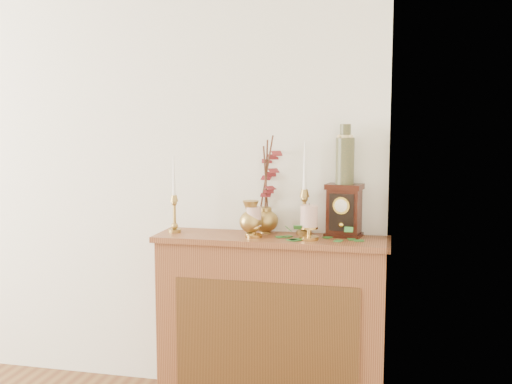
% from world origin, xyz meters
% --- Properties ---
extents(console_shelf, '(1.24, 0.34, 0.93)m').
position_xyz_m(console_shelf, '(1.40, 2.10, 0.44)').
color(console_shelf, brown).
rests_on(console_shelf, ground).
extents(candlestick_left, '(0.07, 0.07, 0.42)m').
position_xyz_m(candlestick_left, '(0.86, 2.10, 1.07)').
color(candlestick_left, '#B38A47').
rests_on(candlestick_left, console_shelf).
extents(candlestick_center, '(0.08, 0.08, 0.50)m').
position_xyz_m(candlestick_center, '(1.56, 2.20, 1.09)').
color(candlestick_center, '#B38A47').
rests_on(candlestick_center, console_shelf).
extents(bud_vase, '(0.12, 0.12, 0.19)m').
position_xyz_m(bud_vase, '(1.30, 2.06, 1.03)').
color(bud_vase, '#B38A47').
rests_on(bud_vase, console_shelf).
extents(ginger_jar, '(0.22, 0.23, 0.53)m').
position_xyz_m(ginger_jar, '(1.36, 2.22, 1.17)').
color(ginger_jar, '#B38A47').
rests_on(ginger_jar, console_shelf).
extents(pillar_candle_left, '(0.09, 0.09, 0.17)m').
position_xyz_m(pillar_candle_left, '(1.32, 2.05, 1.02)').
color(pillar_candle_left, '#B5893F').
rests_on(pillar_candle_left, console_shelf).
extents(pillar_candle_right, '(0.10, 0.10, 0.19)m').
position_xyz_m(pillar_candle_right, '(1.61, 2.05, 1.03)').
color(pillar_candle_right, '#B5893F').
rests_on(pillar_candle_right, console_shelf).
extents(ivy_garland, '(0.43, 0.17, 0.08)m').
position_xyz_m(ivy_garland, '(1.64, 2.07, 0.95)').
color(ivy_garland, '#2B6928').
rests_on(ivy_garland, console_shelf).
extents(mantel_clock, '(0.21, 0.16, 0.28)m').
position_xyz_m(mantel_clock, '(1.77, 2.18, 1.07)').
color(mantel_clock, black).
rests_on(mantel_clock, console_shelf).
extents(ceramic_vase, '(0.10, 0.10, 0.31)m').
position_xyz_m(ceramic_vase, '(1.77, 2.19, 1.35)').
color(ceramic_vase, '#183025').
rests_on(ceramic_vase, mantel_clock).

